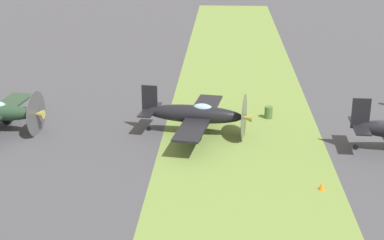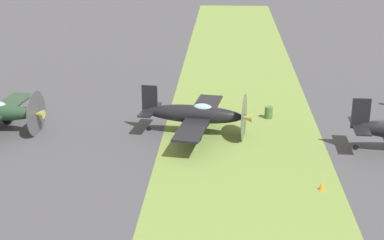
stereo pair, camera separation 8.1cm
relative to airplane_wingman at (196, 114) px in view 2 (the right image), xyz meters
name	(u,v)px [view 2 (the right image)]	position (x,y,z in m)	size (l,w,h in m)	color
grass_verge	(242,143)	(1.53, 3.20, -1.46)	(120.00, 11.00, 0.01)	olive
airplane_wingman	(196,114)	(0.00, 0.00, 0.00)	(9.88, 7.86, 3.50)	black
fuel_drum	(269,112)	(-3.63, 5.28, -1.01)	(0.60, 0.60, 0.90)	#476633
runway_marker_cone	(322,186)	(8.29, 7.47, -1.24)	(0.36, 0.36, 0.44)	orange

